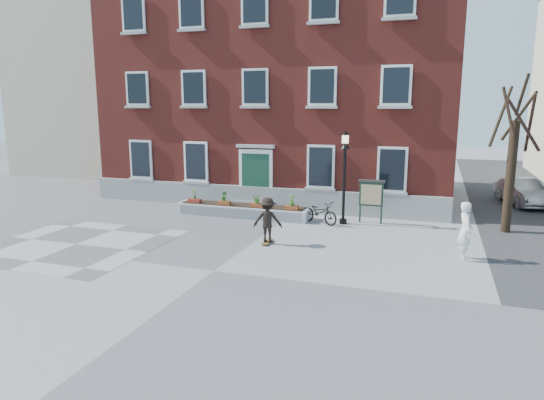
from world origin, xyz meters
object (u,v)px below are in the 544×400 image
(bicycle, at_px, (319,212))
(parked_car, at_px, (523,192))
(skateboarder, at_px, (268,220))
(notice_board, at_px, (371,194))
(bystander, at_px, (465,231))
(lamp_post, at_px, (345,165))

(bicycle, relative_size, parked_car, 0.46)
(bicycle, xyz_separation_m, skateboarder, (-1.07, -3.62, 0.40))
(bicycle, distance_m, notice_board, 2.34)
(bicycle, xyz_separation_m, notice_board, (2.06, 0.78, 0.77))
(bystander, bearing_deg, notice_board, 27.80)
(lamp_post, relative_size, notice_board, 2.10)
(bicycle, xyz_separation_m, parked_car, (8.83, 7.17, 0.17))
(bystander, distance_m, skateboarder, 6.70)
(lamp_post, bearing_deg, bystander, -37.51)
(bicycle, relative_size, lamp_post, 0.47)
(notice_board, bearing_deg, bystander, -48.70)
(bicycle, xyz_separation_m, bystander, (5.63, -3.28, 0.47))
(bystander, bearing_deg, bicycle, 46.26)
(parked_car, bearing_deg, lamp_post, -153.49)
(bicycle, bearing_deg, parked_car, -25.62)
(bystander, xyz_separation_m, notice_board, (-3.56, 4.06, 0.30))
(bystander, relative_size, notice_board, 1.03)
(bystander, height_order, lamp_post, lamp_post)
(bicycle, distance_m, parked_car, 11.37)
(lamp_post, bearing_deg, notice_board, 24.22)
(bicycle, distance_m, skateboarder, 3.79)
(parked_car, relative_size, bystander, 2.09)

